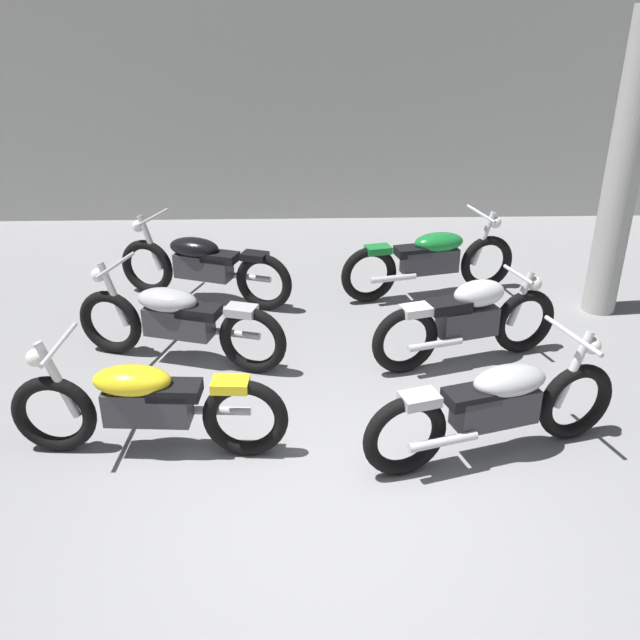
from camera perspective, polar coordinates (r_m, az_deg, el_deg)
ground_plane at (r=5.05m, az=0.74°, el=-16.03°), size 60.00×60.00×0.00m
back_wall at (r=11.01m, az=-0.83°, el=17.43°), size 12.74×0.24×3.60m
support_pillar at (r=8.15m, az=23.45°, el=11.07°), size 0.36×0.36×3.20m
motorcycle_left_row_0 at (r=5.59m, az=-13.97°, el=-6.58°), size 2.17×0.68×0.97m
motorcycle_left_row_1 at (r=6.87m, az=-11.52°, el=-0.00°), size 2.11×0.88×0.97m
motorcycle_left_row_2 at (r=8.20m, az=-9.55°, el=4.46°), size 2.08×0.96×0.97m
motorcycle_right_row_0 at (r=5.57m, az=14.19°, el=-6.72°), size 2.11×0.89×0.97m
motorcycle_right_row_1 at (r=6.88m, az=11.98°, el=0.07°), size 1.92×0.74×0.88m
motorcycle_right_row_2 at (r=8.36m, az=9.00°, el=4.91°), size 2.14×0.82×0.97m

